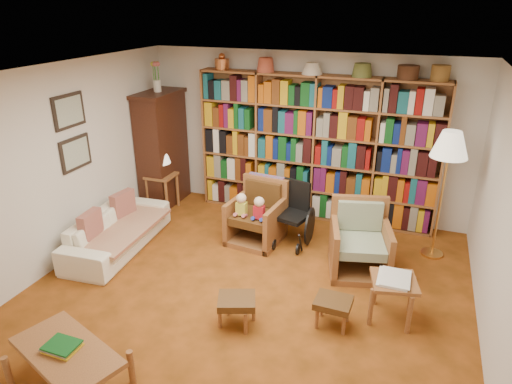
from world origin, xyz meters
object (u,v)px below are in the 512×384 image
at_px(armchair_sage, 361,244).
at_px(side_table_papers, 394,286).
at_px(side_table_lamp, 162,183).
at_px(footstool_a, 237,303).
at_px(coffee_table, 67,355).
at_px(armchair_leather, 258,215).
at_px(footstool_b, 333,304).
at_px(wheelchair, 293,215).
at_px(sofa, 118,230).
at_px(floor_lamp, 449,150).

xyz_separation_m(armchair_sage, side_table_papers, (0.46, -0.90, 0.06)).
bearing_deg(side_table_lamp, footstool_a, -45.34).
bearing_deg(armchair_sage, coffee_table, -126.08).
xyz_separation_m(armchair_leather, footstool_b, (1.39, -1.53, -0.10)).
height_order(side_table_lamp, coffee_table, side_table_lamp).
relative_size(side_table_lamp, side_table_papers, 1.08).
distance_m(armchair_sage, wheelchair, 1.07).
xyz_separation_m(sofa, coffee_table, (1.11, -2.23, 0.09)).
bearing_deg(coffee_table, armchair_sage, 53.92).
xyz_separation_m(sofa, side_table_lamp, (-0.10, 1.35, 0.18)).
xyz_separation_m(side_table_lamp, wheelchair, (2.30, -0.32, -0.05)).
relative_size(floor_lamp, footstool_b, 4.49).
distance_m(floor_lamp, side_table_papers, 1.94).
distance_m(side_table_lamp, armchair_sage, 3.38).
height_order(sofa, side_table_lamp, side_table_lamp).
bearing_deg(footstool_b, side_table_lamp, 148.69).
distance_m(side_table_lamp, wheelchair, 2.32).
distance_m(armchair_leather, coffee_table, 3.21).
xyz_separation_m(wheelchair, side_table_papers, (1.46, -1.30, 0.01)).
bearing_deg(footstool_a, sofa, 156.59).
bearing_deg(floor_lamp, footstool_a, -130.56).
bearing_deg(side_table_lamp, side_table_papers, -23.19).
distance_m(floor_lamp, coffee_table, 4.74).
xyz_separation_m(side_table_papers, footstool_b, (-0.56, -0.34, -0.15)).
distance_m(wheelchair, footstool_a, 1.97).
height_order(footstool_a, footstool_b, footstool_a).
height_order(sofa, armchair_leather, armchair_leather).
bearing_deg(side_table_lamp, armchair_leather, -12.96).
height_order(armchair_leather, side_table_papers, armchair_leather).
bearing_deg(footstool_b, sofa, 169.09).
distance_m(wheelchair, footstool_b, 1.87).
xyz_separation_m(sofa, floor_lamp, (4.07, 1.31, 1.22)).
xyz_separation_m(side_table_lamp, coffee_table, (1.21, -3.57, -0.09)).
xyz_separation_m(sofa, footstool_b, (3.10, -0.60, -0.00)).
bearing_deg(footstool_a, side_table_papers, 23.99).
bearing_deg(wheelchair, armchair_leather, -168.61).
bearing_deg(footstool_b, coffee_table, -140.70).
xyz_separation_m(footstool_a, footstool_b, (0.95, 0.34, -0.01)).
bearing_deg(side_table_papers, armchair_leather, 148.54).
bearing_deg(side_table_papers, armchair_sage, 117.32).
height_order(armchair_leather, floor_lamp, floor_lamp).
xyz_separation_m(footstool_a, coffee_table, (-1.04, -1.29, 0.09)).
bearing_deg(armchair_leather, side_table_lamp, 167.04).
xyz_separation_m(sofa, footstool_a, (2.16, -0.93, 0.01)).
height_order(side_table_lamp, floor_lamp, floor_lamp).
bearing_deg(side_table_lamp, floor_lamp, -0.60).
bearing_deg(coffee_table, footstool_a, 51.08).
height_order(floor_lamp, footstool_b, floor_lamp).
bearing_deg(sofa, side_table_papers, -98.67).
relative_size(wheelchair, coffee_table, 0.75).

